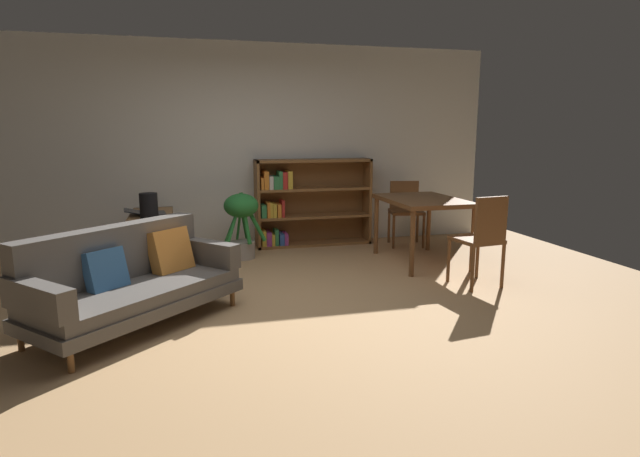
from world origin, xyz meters
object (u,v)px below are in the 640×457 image
Objects in this scene: fabric_couch at (130,279)px; desk_speaker at (149,206)px; open_laptop at (147,213)px; potted_floor_plant at (242,218)px; dining_chair_far at (482,236)px; media_console at (152,243)px; dining_chair_near at (405,208)px; bookshelf at (304,203)px; dining_table at (422,205)px.

fabric_couch is 1.64m from desk_speaker.
open_laptop is 0.32m from desk_speaker.
dining_chair_far is (2.20, -1.81, 0.03)m from potted_floor_plant.
media_console is (0.06, 1.80, -0.08)m from fabric_couch.
dining_chair_far reaches higher than open_laptop.
potted_floor_plant reaches higher than media_console.
dining_chair_near is 2.04m from dining_chair_far.
fabric_couch is 3.28m from bookshelf.
media_console is at bearing 91.50° from desk_speaker.
potted_floor_plant is 0.69× the size of dining_table.
dining_chair_far is at bearing -26.68° from media_console.
bookshelf is (1.97, 0.96, -0.17)m from desk_speaker.
dining_chair_near is 0.93× the size of dining_chair_far.
bookshelf is at bearing 51.39° from fabric_couch.
open_laptop is at bearing -175.53° from potted_floor_plant.
fabric_couch is 1.33× the size of media_console.
open_laptop is (0.03, 1.89, 0.25)m from fabric_couch.
desk_speaker reaches higher than dining_chair_near.
potted_floor_plant is at bearing 140.56° from dining_chair_far.
dining_chair_far reaches higher than desk_speaker.
bookshelf reaches higher than dining_chair_far.
open_laptop is 1.10m from potted_floor_plant.
fabric_couch is 1.48× the size of dining_table.
open_laptop is 1.72× the size of desk_speaker.
bookshelf reaches higher than media_console.
bookshelf is at bearing 165.36° from dining_chair_near.
open_laptop is (-0.03, 0.09, 0.34)m from media_console.
media_console is 3.65m from dining_chair_far.
dining_chair_far reaches higher than fabric_couch.
media_console is at bearing -159.13° from bookshelf.
desk_speaker is 0.18× the size of bookshelf.
bookshelf is at bearing 130.82° from dining_table.
fabric_couch reaches higher than open_laptop.
dining_table is (3.15, -0.65, 0.06)m from open_laptop.
bookshelf is (1.98, 0.75, 0.29)m from media_console.
media_console is 1.41× the size of dining_chair_far.
dining_chair_far is at bearing -92.19° from dining_chair_near.
open_laptop is at bearing 97.78° from desk_speaker.
dining_chair_near is (3.36, 0.31, -0.12)m from open_laptop.
open_laptop is at bearing 111.46° from media_console.
desk_speaker is 0.30× the size of dining_chair_far.
potted_floor_plant is 0.88× the size of dining_chair_far.
media_console is 2.14m from bookshelf.
dining_chair_far is (3.25, -1.43, -0.22)m from desk_speaker.
open_laptop is 0.55× the size of dining_chair_near.
desk_speaker is at bearing 87.51° from fabric_couch.
fabric_couch is 2.14× the size of potted_floor_plant.
desk_speaker is at bearing -169.70° from dining_chair_near.
dining_chair_far is at bearing -39.44° from potted_floor_plant.
media_console is 3.36m from dining_chair_near.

